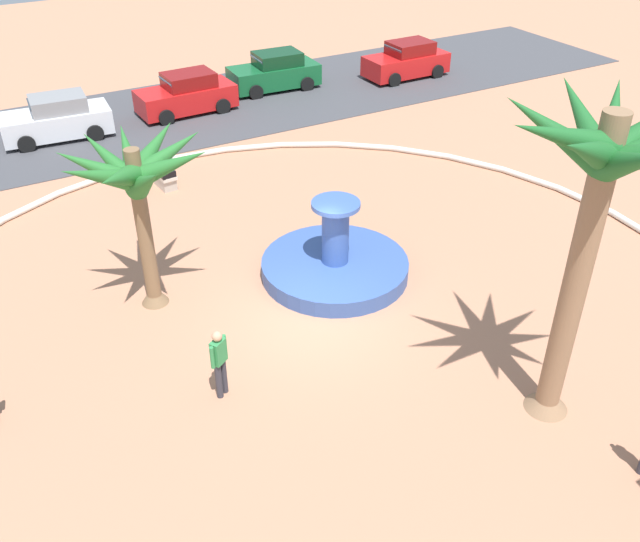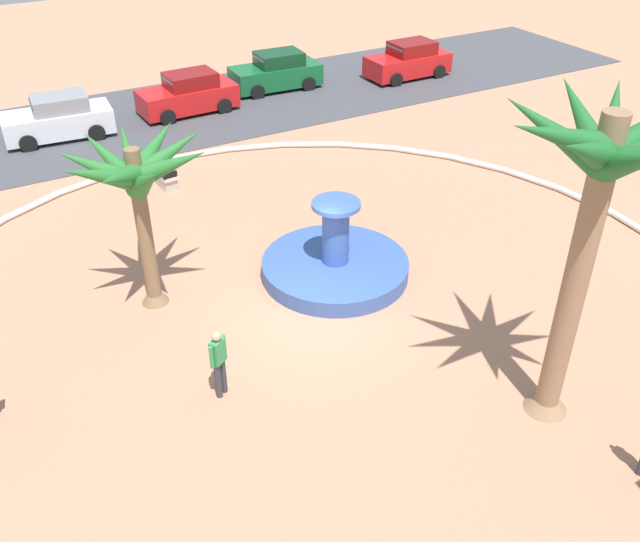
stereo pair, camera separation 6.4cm
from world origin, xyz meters
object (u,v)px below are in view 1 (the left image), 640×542
(person_pedestrian_stroll, at_px, (219,360))
(parked_car_third, at_px, (275,72))
(fountain, at_px, (335,265))
(parked_car_rightmost, at_px, (407,61))
(palm_tree_by_curb, at_px, (135,177))
(parked_car_leftmost, at_px, (57,119))
(bench_north, at_px, (160,175))
(parked_car_second, at_px, (187,95))
(palm_tree_near_fountain, at_px, (601,185))

(person_pedestrian_stroll, bearing_deg, parked_car_third, 60.41)
(fountain, xyz_separation_m, parked_car_rightmost, (11.59, 13.03, 0.46))
(fountain, bearing_deg, parked_car_third, 69.64)
(palm_tree_by_curb, relative_size, parked_car_leftmost, 1.09)
(bench_north, xyz_separation_m, parked_car_second, (3.18, 5.95, 0.43))
(parked_car_rightmost, bearing_deg, person_pedestrian_stroll, -135.37)
(bench_north, xyz_separation_m, parked_car_third, (7.69, 6.85, 0.43))
(palm_tree_near_fountain, distance_m, parked_car_second, 20.66)
(fountain, relative_size, parked_car_second, 0.98)
(fountain, relative_size, parked_car_rightmost, 0.99)
(palm_tree_by_curb, bearing_deg, palm_tree_near_fountain, -52.44)
(bench_north, distance_m, parked_car_second, 6.76)
(bench_north, height_order, parked_car_second, parked_car_second)
(parked_car_third, bearing_deg, person_pedestrian_stroll, -119.59)
(parked_car_second, xyz_separation_m, parked_car_rightmost, (10.70, -0.61, 0.00))
(bench_north, height_order, parked_car_rightmost, parked_car_rightmost)
(person_pedestrian_stroll, distance_m, parked_car_leftmost, 16.25)
(palm_tree_by_curb, relative_size, parked_car_second, 1.10)
(person_pedestrian_stroll, xyz_separation_m, parked_car_second, (5.34, 16.45, -0.17))
(palm_tree_by_curb, relative_size, person_pedestrian_stroll, 2.64)
(palm_tree_near_fountain, distance_m, bench_north, 15.45)
(palm_tree_by_curb, bearing_deg, person_pedestrian_stroll, -87.22)
(fountain, bearing_deg, parked_car_rightmost, 48.34)
(palm_tree_near_fountain, xyz_separation_m, parked_car_third, (4.08, 21.08, -4.40))
(person_pedestrian_stroll, height_order, parked_car_third, person_pedestrian_stroll)
(palm_tree_near_fountain, height_order, parked_car_second, palm_tree_near_fountain)
(palm_tree_by_curb, relative_size, parked_car_rightmost, 1.11)
(palm_tree_by_curb, distance_m, parked_car_rightmost, 20.28)
(parked_car_third, xyz_separation_m, parked_car_rightmost, (6.20, -1.50, 0.00))
(bench_north, height_order, person_pedestrian_stroll, person_pedestrian_stroll)
(palm_tree_near_fountain, distance_m, parked_car_rightmost, 22.55)
(palm_tree_near_fountain, relative_size, person_pedestrian_stroll, 3.99)
(bench_north, xyz_separation_m, parked_car_leftmost, (-2.10, 5.75, 0.43))
(parked_car_leftmost, height_order, parked_car_second, same)
(bench_north, xyz_separation_m, person_pedestrian_stroll, (-2.16, -10.50, 0.60))
(fountain, xyz_separation_m, palm_tree_by_curb, (-4.65, 1.20, 3.20))
(fountain, distance_m, parked_car_third, 15.50)
(fountain, height_order, palm_tree_near_fountain, palm_tree_near_fountain)
(parked_car_third, bearing_deg, bench_north, -138.31)
(person_pedestrian_stroll, distance_m, parked_car_third, 19.95)
(parked_car_leftmost, relative_size, parked_car_third, 1.01)
(palm_tree_by_curb, xyz_separation_m, parked_car_rightmost, (16.24, 11.82, -2.73))
(palm_tree_near_fountain, height_order, person_pedestrian_stroll, palm_tree_near_fountain)
(palm_tree_by_curb, xyz_separation_m, person_pedestrian_stroll, (0.20, -4.02, -2.56))
(palm_tree_by_curb, height_order, bench_north, palm_tree_by_curb)
(fountain, height_order, parked_car_rightmost, fountain)
(fountain, height_order, bench_north, fountain)
(parked_car_rightmost, bearing_deg, palm_tree_near_fountain, -117.72)
(fountain, xyz_separation_m, palm_tree_near_fountain, (1.31, -6.55, 4.87))
(fountain, distance_m, parked_car_second, 13.67)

